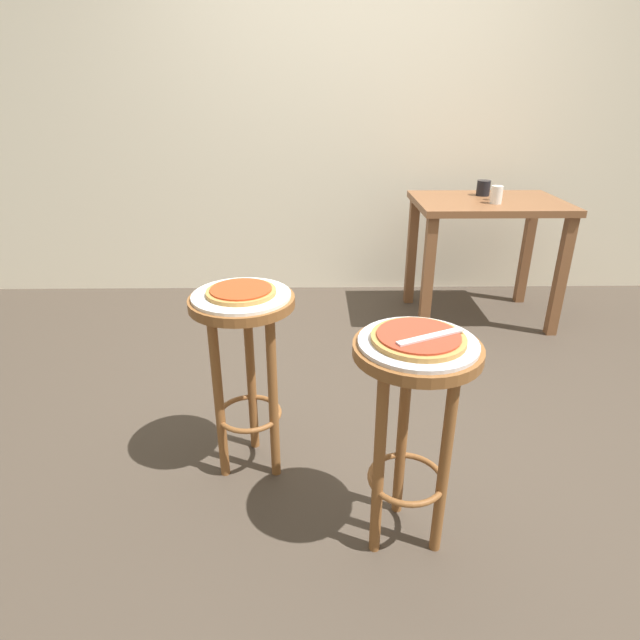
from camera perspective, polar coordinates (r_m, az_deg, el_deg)
ground_plane at (r=2.55m, az=5.78°, el=-9.15°), size 6.00×6.00×0.00m
back_wall at (r=3.78m, az=3.85°, el=25.72°), size 6.00×0.10×3.00m
stool_foreground at (r=1.60m, az=10.17°, el=-8.91°), size 0.37×0.37×0.73m
serving_plate_foreground at (r=1.51m, az=10.72°, el=-2.48°), size 0.34×0.34×0.01m
pizza_foreground at (r=1.50m, az=10.77°, el=-1.93°), size 0.27×0.27×0.02m
stool_middle at (r=1.92m, az=-8.27°, el=-2.93°), size 0.37×0.37×0.73m
serving_plate_middle at (r=1.83m, az=-8.64°, el=2.68°), size 0.35×0.35×0.01m
pizza_middle at (r=1.83m, az=-8.67°, el=3.14°), size 0.24×0.24×0.02m
dining_table at (r=3.42m, az=17.80°, el=10.12°), size 0.89×0.64×0.77m
cup_near_edge at (r=3.28m, az=18.84°, el=12.90°), size 0.07×0.07×0.10m
cup_far_edge at (r=3.51m, az=17.52°, el=13.67°), size 0.08×0.08×0.09m
condiment_shaker at (r=3.38m, az=18.56°, el=13.01°), size 0.04×0.04×0.07m
pizza_server_knife at (r=1.48m, az=12.09°, el=-1.77°), size 0.21×0.12×0.01m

